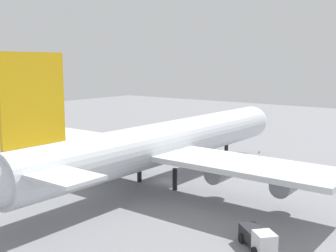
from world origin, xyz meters
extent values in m
plane|color=gray|center=(0.00, 0.00, 0.00)|extent=(244.48, 244.48, 0.00)
cylinder|color=silver|center=(0.00, 0.00, 6.24)|extent=(55.46, 6.18, 6.18)
sphere|color=silver|center=(27.73, 0.00, 6.24)|extent=(6.06, 6.06, 6.06)
cube|color=yellow|center=(-23.30, 0.00, 14.28)|extent=(7.77, 0.50, 9.89)
cube|color=silver|center=(-24.40, -4.94, 7.17)|extent=(4.99, 9.27, 0.36)
cube|color=silver|center=(-24.40, 4.94, 7.17)|extent=(4.99, 9.27, 0.36)
cube|color=silver|center=(-2.77, -14.21, 5.31)|extent=(9.43, 24.71, 0.70)
cube|color=silver|center=(-2.77, 14.21, 5.31)|extent=(9.43, 24.71, 0.70)
cylinder|color=gray|center=(-1.77, -10.50, 3.67)|extent=(4.95, 2.60, 2.60)
cylinder|color=gray|center=(-1.77, -19.64, 3.67)|extent=(4.95, 2.60, 2.60)
cylinder|color=gray|center=(-1.77, 10.50, 3.67)|extent=(4.95, 2.60, 2.60)
cylinder|color=gray|center=(-1.77, 19.64, 3.67)|extent=(4.95, 2.60, 2.60)
cylinder|color=black|center=(17.75, 0.00, 1.58)|extent=(0.70, 0.70, 3.15)
cylinder|color=black|center=(-2.77, -3.40, 1.58)|extent=(0.70, 0.70, 3.15)
cylinder|color=black|center=(-2.77, 3.40, 1.58)|extent=(0.70, 0.70, 3.15)
cube|color=silver|center=(-14.33, -22.59, 1.41)|extent=(2.68, 2.72, 1.82)
cube|color=#232328|center=(-12.65, -20.56, 1.13)|extent=(3.45, 3.64, 1.26)
cylinder|color=black|center=(-15.10, -21.97, 0.50)|extent=(0.85, 0.95, 1.00)
cylinder|color=black|center=(-13.57, -23.24, 0.50)|extent=(0.85, 0.95, 1.00)
cylinder|color=black|center=(-13.01, -19.45, 0.50)|extent=(0.85, 0.95, 1.00)
cylinder|color=black|center=(-11.49, -20.72, 0.50)|extent=(0.85, 0.95, 1.00)
cone|color=orange|center=(27.50, -2.02, 0.28)|extent=(0.39, 0.39, 0.56)
camera|label=1|loc=(-49.54, -38.33, 18.16)|focal=44.96mm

